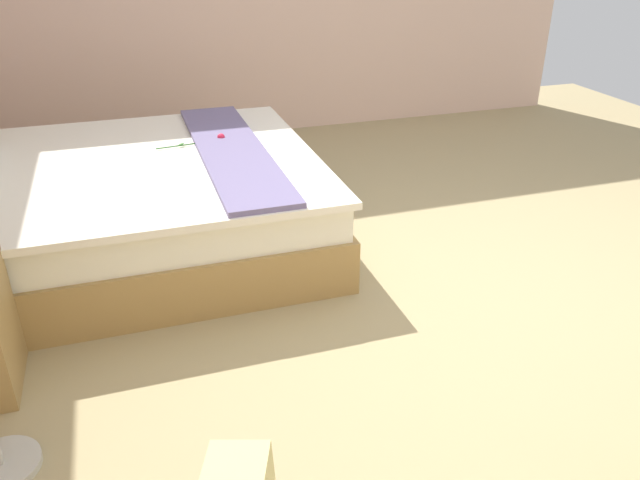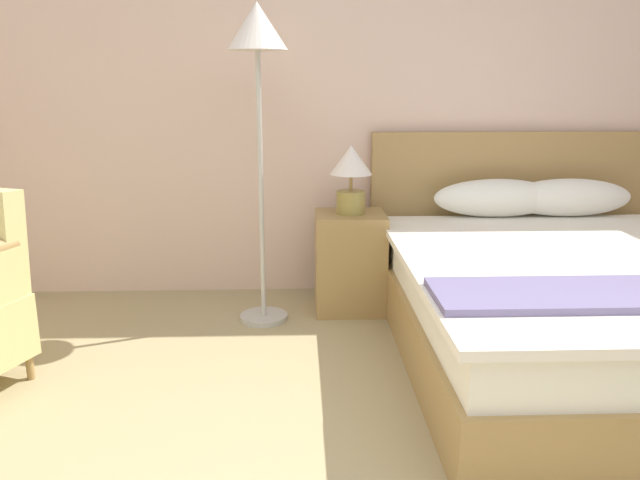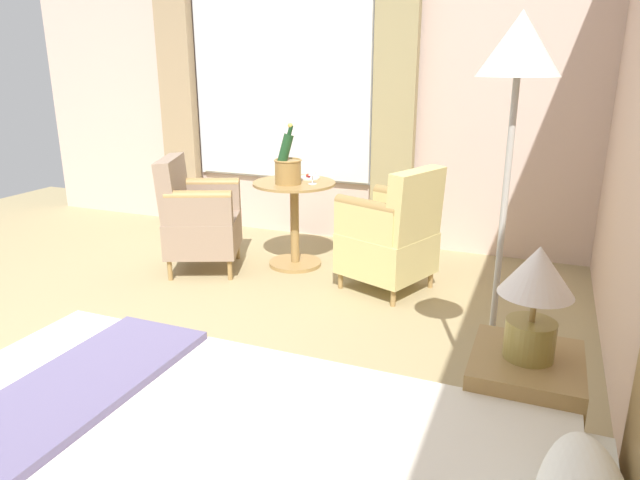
{
  "view_description": "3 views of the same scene",
  "coord_description": "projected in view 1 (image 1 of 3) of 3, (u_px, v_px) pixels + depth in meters",
  "views": [
    {
      "loc": [
        -2.61,
        1.58,
        1.8
      ],
      "look_at": [
        -0.89,
        1.02,
        0.87
      ],
      "focal_mm": 35.0,
      "sensor_mm": 36.0,
      "label": 1
    },
    {
      "loc": [
        -0.46,
        -1.3,
        1.37
      ],
      "look_at": [
        -0.37,
        1.17,
        0.74
      ],
      "focal_mm": 35.0,
      "sensor_mm": 36.0,
      "label": 2
    },
    {
      "loc": [
        1.77,
        2.33,
        1.58
      ],
      "look_at": [
        -0.74,
        1.32,
        0.74
      ],
      "focal_mm": 32.0,
      "sensor_mm": 36.0,
      "label": 3
    }
  ],
  "objects": [
    {
      "name": "ground_plane",
      "position": [
        444.0,
        285.0,
        3.47
      ],
      "size": [
        7.69,
        7.69,
        0.0
      ],
      "primitive_type": "plane",
      "color": "tan"
    },
    {
      "name": "bed",
      "position": [
        123.0,
        202.0,
        3.72
      ],
      "size": [
        1.98,
        2.24,
        1.06
      ],
      "color": "#A07E48",
      "rests_on": "ground"
    }
  ]
}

